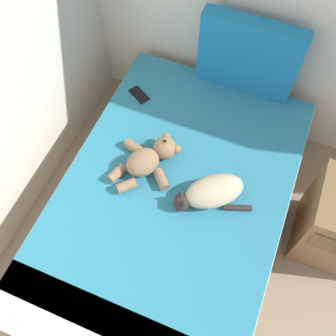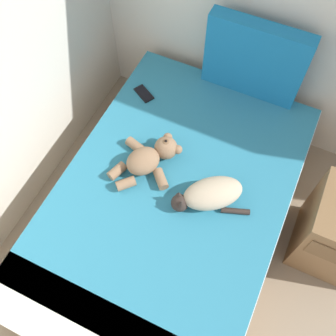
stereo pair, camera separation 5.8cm
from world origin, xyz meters
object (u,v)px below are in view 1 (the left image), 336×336
patterned_cushion (248,57)px  cat (211,192)px  cell_phone (139,95)px  teddy_bear (149,159)px  bed (172,210)px

patterned_cushion → cat: patterned_cushion is taller
cat → cell_phone: 0.88m
teddy_bear → bed: bearing=-32.5°
bed → patterned_cushion: bearing=81.8°
bed → cell_phone: bearing=128.9°
cat → cell_phone: size_ratio=2.60×
teddy_bear → cell_phone: size_ratio=2.76×
cat → teddy_bear: size_ratio=0.94×
cat → patterned_cushion: bearing=94.9°
bed → cell_phone: 0.80m
bed → cat: 0.39m
teddy_bear → cat: bearing=-10.5°
cat → teddy_bear: (-0.41, 0.08, -0.01)m
bed → cat: cat is taller
patterned_cushion → teddy_bear: size_ratio=1.39×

